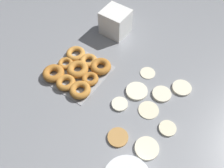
{
  "coord_description": "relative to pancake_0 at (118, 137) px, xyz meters",
  "views": [
    {
      "loc": [
        0.6,
        0.32,
        1.03
      ],
      "look_at": [
        0.02,
        -0.09,
        0.04
      ],
      "focal_mm": 38.0,
      "sensor_mm": 36.0,
      "label": 1
    }
  ],
  "objects": [
    {
      "name": "pancake_8",
      "position": [
        -0.27,
        -0.06,
        0.0
      ],
      "size": [
        0.11,
        0.11,
        0.01
      ],
      "primitive_type": "cylinder",
      "color": "silver",
      "rests_on": "ground_plane"
    },
    {
      "name": "donut_tray",
      "position": [
        -0.19,
        -0.39,
        0.01
      ],
      "size": [
        0.31,
        0.3,
        0.04
      ],
      "color": "#93969B",
      "rests_on": "ground_plane"
    },
    {
      "name": "pancake_3",
      "position": [
        -0.21,
        0.04,
        -0.0
      ],
      "size": [
        0.1,
        0.1,
        0.01
      ],
      "primitive_type": "cylinder",
      "color": "beige",
      "rests_on": "ground_plane"
    },
    {
      "name": "pancake_7",
      "position": [
        -0.33,
        0.05,
        0.0
      ],
      "size": [
        0.1,
        0.1,
        0.01
      ],
      "primitive_type": "cylinder",
      "color": "beige",
      "rests_on": "ground_plane"
    },
    {
      "name": "pancake_0",
      "position": [
        0.0,
        0.0,
        0.0
      ],
      "size": [
        0.1,
        0.1,
        0.01
      ],
      "primitive_type": "cylinder",
      "color": "#B27F42",
      "rests_on": "ground_plane"
    },
    {
      "name": "pancake_4",
      "position": [
        -0.03,
        0.13,
        0.0
      ],
      "size": [
        0.11,
        0.11,
        0.01
      ],
      "primitive_type": "cylinder",
      "color": "beige",
      "rests_on": "ground_plane"
    },
    {
      "name": "pancake_5",
      "position": [
        -0.17,
        0.17,
        -0.0
      ],
      "size": [
        0.08,
        0.08,
        0.01
      ],
      "primitive_type": "cylinder",
      "color": "beige",
      "rests_on": "ground_plane"
    },
    {
      "name": "pancake_2",
      "position": [
        -0.41,
        -0.08,
        -0.0
      ],
      "size": [
        0.08,
        0.08,
        0.01
      ],
      "primitive_type": "cylinder",
      "color": "beige",
      "rests_on": "ground_plane"
    },
    {
      "name": "container_stack",
      "position": [
        -0.58,
        -0.41,
        0.07
      ],
      "size": [
        0.15,
        0.16,
        0.16
      ],
      "color": "white",
      "rests_on": "ground_plane"
    },
    {
      "name": "ground_plane",
      "position": [
        -0.23,
        -0.09,
        -0.01
      ],
      "size": [
        3.0,
        3.0,
        0.0
      ],
      "primitive_type": "plane",
      "color": "gray"
    },
    {
      "name": "pancake_1",
      "position": [
        -0.42,
        0.12,
        0.0
      ],
      "size": [
        0.1,
        0.1,
        0.01
      ],
      "primitive_type": "cylinder",
      "color": "beige",
      "rests_on": "ground_plane"
    },
    {
      "name": "pancake_6",
      "position": [
        -0.15,
        -0.09,
        0.0
      ],
      "size": [
        0.08,
        0.08,
        0.01
      ],
      "primitive_type": "cylinder",
      "color": "silver",
      "rests_on": "ground_plane"
    }
  ]
}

